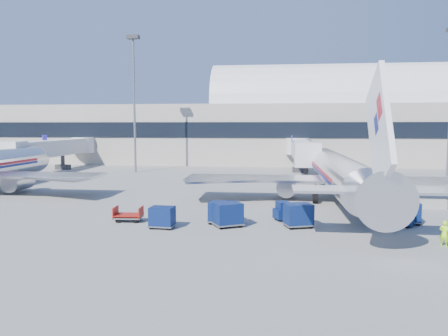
# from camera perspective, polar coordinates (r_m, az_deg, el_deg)

# --- Properties ---
(ground) EXTENTS (260.00, 260.00, 0.00)m
(ground) POSITION_cam_1_polar(r_m,az_deg,el_deg) (41.85, 2.08, -5.29)
(ground) COLOR gray
(ground) RESTS_ON ground
(terminal) EXTENTS (170.00, 28.15, 21.00)m
(terminal) POSITION_cam_1_polar(r_m,az_deg,el_deg) (98.38, -3.28, 5.38)
(terminal) COLOR #B2AA9E
(terminal) RESTS_ON ground
(airliner_main) EXTENTS (32.00, 37.26, 12.07)m
(airliner_main) POSITION_cam_1_polar(r_m,az_deg,el_deg) (46.25, 14.99, -0.77)
(airliner_main) COLOR silver
(airliner_main) RESTS_ON ground
(jetbridge_near) EXTENTS (4.40, 27.50, 6.25)m
(jetbridge_near) POSITION_cam_1_polar(r_m,az_deg,el_deg) (72.02, 10.07, 2.35)
(jetbridge_near) COLOR silver
(jetbridge_near) RESTS_ON ground
(jetbridge_mid) EXTENTS (4.40, 27.50, 6.25)m
(jetbridge_mid) POSITION_cam_1_polar(r_m,az_deg,el_deg) (81.12, -21.07, 2.42)
(jetbridge_mid) COLOR silver
(jetbridge_mid) RESTS_ON ground
(mast_west) EXTENTS (2.00, 1.20, 22.60)m
(mast_west) POSITION_cam_1_polar(r_m,az_deg,el_deg) (74.98, -11.69, 10.76)
(mast_west) COLOR slate
(mast_west) RESTS_ON ground
(barrier_near) EXTENTS (3.00, 0.55, 0.90)m
(barrier_near) POSITION_cam_1_polar(r_m,az_deg,el_deg) (46.06, 25.30, -4.26)
(barrier_near) COLOR #9E9E96
(barrier_near) RESTS_ON ground
(tug_lead) EXTENTS (2.74, 2.13, 1.60)m
(tug_lead) POSITION_cam_1_polar(r_m,az_deg,el_deg) (37.01, 8.31, -5.65)
(tug_lead) COLOR #0A1A4B
(tug_lead) RESTS_ON ground
(tug_right) EXTENTS (2.32, 1.97, 1.36)m
(tug_right) POSITION_cam_1_polar(r_m,az_deg,el_deg) (37.29, 21.76, -6.08)
(tug_right) COLOR #0A1A4B
(tug_right) RESTS_ON ground
(tug_left) EXTENTS (1.45, 2.27, 1.37)m
(tug_left) POSITION_cam_1_polar(r_m,az_deg,el_deg) (38.21, -0.82, -5.39)
(tug_left) COLOR #0A1A4B
(tug_left) RESTS_ON ground
(cart_train_a) EXTENTS (2.66, 2.46, 1.89)m
(cart_train_a) POSITION_cam_1_polar(r_m,az_deg,el_deg) (34.21, 0.53, -6.04)
(cart_train_a) COLOR #0A1A4B
(cart_train_a) RESTS_ON ground
(cart_train_b) EXTENTS (2.13, 1.69, 1.78)m
(cart_train_b) POSITION_cam_1_polar(r_m,az_deg,el_deg) (35.35, -0.37, -5.76)
(cart_train_b) COLOR #0A1A4B
(cart_train_b) RESTS_ON ground
(cart_train_c) EXTENTS (2.00, 1.59, 1.66)m
(cart_train_c) POSITION_cam_1_polar(r_m,az_deg,el_deg) (34.11, -8.07, -6.34)
(cart_train_c) COLOR #0A1A4B
(cart_train_c) RESTS_ON ground
(cart_solo_near) EXTENTS (2.51, 2.20, 1.86)m
(cart_solo_near) POSITION_cam_1_polar(r_m,az_deg,el_deg) (34.50, 9.70, -6.05)
(cart_solo_near) COLOR #0A1A4B
(cart_solo_near) RESTS_ON ground
(cart_solo_far) EXTENTS (2.08, 1.64, 1.76)m
(cart_solo_far) POSITION_cam_1_polar(r_m,az_deg,el_deg) (38.19, 22.78, -5.36)
(cart_solo_far) COLOR #0A1A4B
(cart_solo_far) RESTS_ON ground
(cart_open_red) EXTENTS (2.33, 1.71, 0.60)m
(cart_open_red) POSITION_cam_1_polar(r_m,az_deg,el_deg) (37.04, -12.34, -6.18)
(cart_open_red) COLOR slate
(cart_open_red) RESTS_ON ground
(ramp_worker) EXTENTS (0.75, 0.70, 1.72)m
(ramp_worker) POSITION_cam_1_polar(r_m,az_deg,el_deg) (32.23, 26.84, -7.65)
(ramp_worker) COLOR #A7F519
(ramp_worker) RESTS_ON ground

